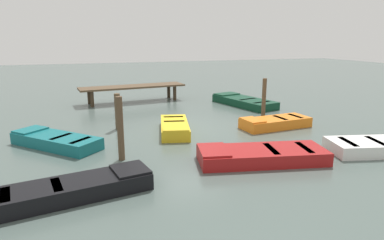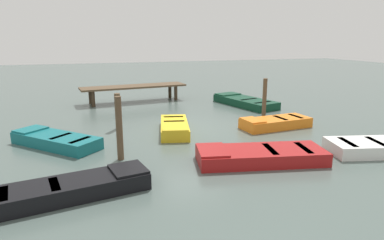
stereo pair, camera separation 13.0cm
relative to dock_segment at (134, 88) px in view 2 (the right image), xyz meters
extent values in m
plane|color=#4C5B56|center=(1.34, -6.69, -0.83)|extent=(80.00, 80.00, 0.00)
cube|color=brown|center=(0.00, 0.00, 0.07)|extent=(6.15, 2.07, 0.10)
cylinder|color=#3C2E20|center=(2.34, 0.76, -0.41)|extent=(0.20, 0.20, 0.85)
cylinder|color=#3C2E20|center=(2.45, -0.23, -0.41)|extent=(0.20, 0.20, 0.85)
cylinder|color=#3C2E20|center=(-2.45, 0.23, -0.41)|extent=(0.20, 0.20, 0.85)
cylinder|color=#3C2E20|center=(-2.34, -0.76, -0.41)|extent=(0.20, 0.20, 0.85)
cube|color=#14666B|center=(-3.85, -7.45, -0.63)|extent=(3.08, 3.18, 0.40)
cube|color=beige|center=(-3.85, -7.45, -0.49)|extent=(2.56, 2.65, 0.04)
cube|color=#14666B|center=(-4.73, -6.51, -0.40)|extent=(1.23, 1.22, 0.06)
cube|color=#9B9789|center=(-3.68, -7.63, -0.45)|extent=(0.77, 0.74, 0.04)
cube|color=#9B9789|center=(-3.05, -8.29, -0.45)|extent=(0.77, 0.74, 0.04)
cube|color=gold|center=(0.49, -7.03, -0.63)|extent=(1.68, 2.99, 0.40)
cube|color=#4C3319|center=(0.49, -7.03, -0.49)|extent=(1.36, 2.52, 0.04)
cube|color=gold|center=(0.23, -8.10, -0.40)|extent=(1.06, 0.82, 0.06)
cube|color=#42301E|center=(0.54, -6.83, -0.45)|extent=(0.84, 0.39, 0.04)
cube|color=#42301E|center=(0.72, -6.07, -0.45)|extent=(0.84, 0.39, 0.04)
cube|color=orange|center=(4.67, -7.69, -0.63)|extent=(3.00, 1.36, 0.40)
cube|color=black|center=(4.67, -7.69, -0.49)|extent=(2.54, 1.08, 0.04)
cube|color=orange|center=(3.53, -7.78, -0.40)|extent=(0.72, 1.07, 0.06)
cube|color=black|center=(4.89, -7.67, -0.45)|extent=(0.27, 0.90, 0.04)
cube|color=black|center=(5.69, -7.61, -0.45)|extent=(0.27, 0.90, 0.04)
cube|color=silver|center=(6.25, -11.52, -0.63)|extent=(3.67, 2.13, 0.40)
cube|color=#334772|center=(6.25, -11.52, -0.49)|extent=(3.10, 1.72, 0.04)
cube|color=navy|center=(5.99, -11.46, -0.45)|extent=(0.44, 1.07, 0.04)
cube|color=navy|center=(5.07, -11.24, -0.45)|extent=(0.44, 1.07, 0.04)
cube|color=maroon|center=(2.08, -11.00, -0.63)|extent=(4.00, 2.14, 0.40)
cube|color=black|center=(2.08, -11.00, -0.49)|extent=(3.38, 1.72, 0.04)
cube|color=maroon|center=(0.63, -10.70, -0.40)|extent=(1.07, 1.39, 0.06)
cube|color=black|center=(2.36, -11.06, -0.45)|extent=(0.42, 1.10, 0.04)
cube|color=black|center=(3.38, -11.28, -0.45)|extent=(0.42, 1.10, 0.04)
cube|color=#0C3823|center=(5.64, -3.02, -0.63)|extent=(2.37, 4.16, 0.40)
cube|color=maroon|center=(5.64, -3.02, -0.49)|extent=(1.92, 3.51, 0.04)
cube|color=#0C3823|center=(5.27, -1.53, -0.40)|extent=(1.49, 1.16, 0.06)
cube|color=maroon|center=(5.71, -3.30, -0.45)|extent=(1.16, 0.47, 0.04)
cube|color=maroon|center=(5.97, -4.35, -0.45)|extent=(1.16, 0.47, 0.04)
cube|color=black|center=(-3.34, -11.63, -0.63)|extent=(3.86, 1.67, 0.40)
cube|color=gray|center=(-3.34, -11.63, -0.49)|extent=(3.26, 1.35, 0.04)
cube|color=black|center=(-1.91, -11.39, -0.40)|extent=(0.97, 1.07, 0.06)
cube|color=#776E5D|center=(-3.62, -11.68, -0.45)|extent=(0.34, 0.84, 0.04)
cube|color=#776E5D|center=(-4.63, -11.86, -0.45)|extent=(0.34, 0.84, 0.04)
cylinder|color=brown|center=(5.21, -5.79, 0.08)|extent=(0.19, 0.19, 1.82)
cylinder|color=brown|center=(-1.55, -5.80, -0.10)|extent=(0.23, 0.23, 1.47)
cylinder|color=brown|center=(-1.89, -9.47, 0.15)|extent=(0.19, 0.19, 1.96)
camera|label=1|loc=(-2.97, -19.27, 2.78)|focal=31.17mm
camera|label=2|loc=(-2.85, -19.31, 2.78)|focal=31.17mm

